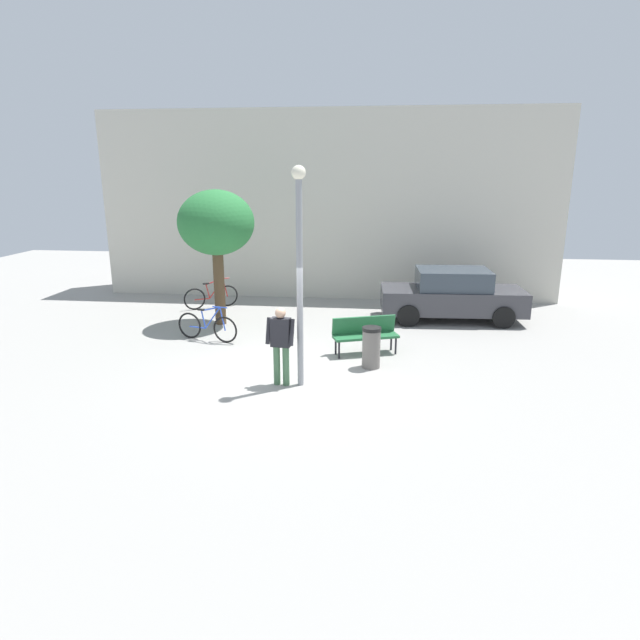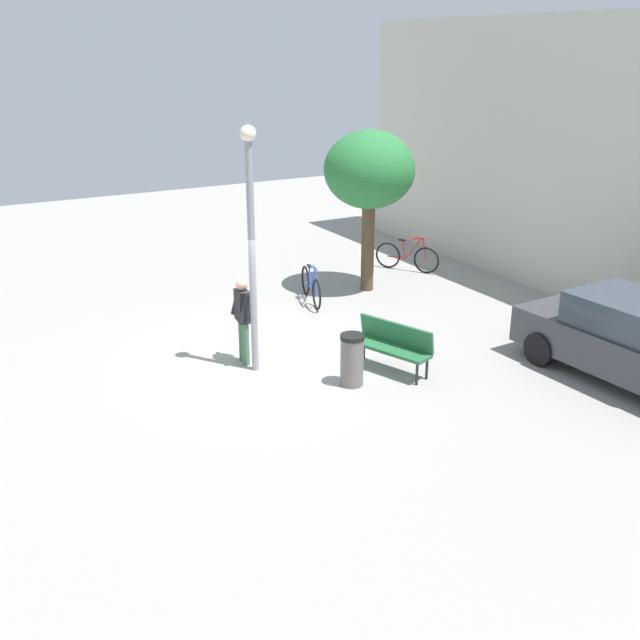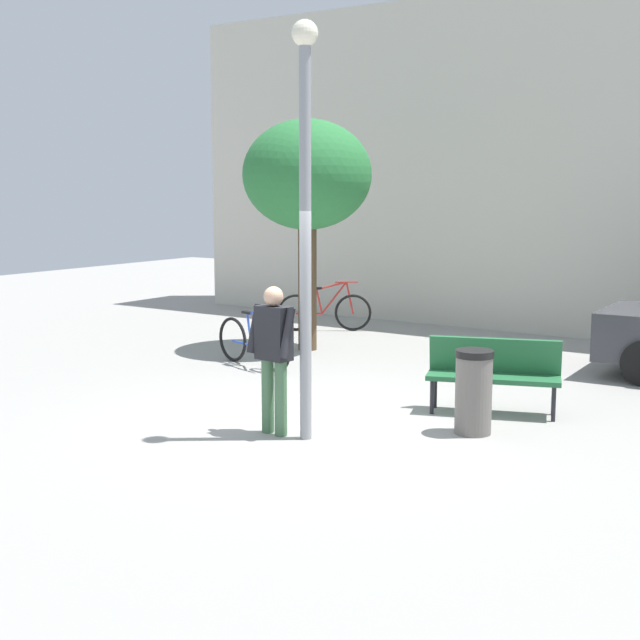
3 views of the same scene
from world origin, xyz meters
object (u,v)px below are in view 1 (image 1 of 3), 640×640
person_by_lamppost (281,341)px  trash_bin (371,347)px  bicycle_red (211,297)px  park_bench (365,332)px  bicycle_blue (207,327)px  lamppost (299,260)px  parked_car_charcoal (452,295)px  plaza_tree (216,224)px

person_by_lamppost → trash_bin: bearing=34.5°
bicycle_red → trash_bin: size_ratio=1.62×
trash_bin → park_bench: bearing=100.1°
park_bench → bicycle_blue: (-4.18, 0.58, -0.16)m
lamppost → bicycle_blue: 4.61m
person_by_lamppost → park_bench: person_by_lamppost is taller
trash_bin → lamppost: bearing=-139.9°
lamppost → trash_bin: 2.87m
bicycle_red → trash_bin: (5.34, -5.05, 0.10)m
lamppost → park_bench: bearing=60.1°
trash_bin → person_by_lamppost: bearing=-145.5°
lamppost → parked_car_charcoal: (3.75, 5.64, -1.86)m
trash_bin → plaza_tree: bearing=144.3°
person_by_lamppost → plaza_tree: 5.56m
lamppost → bicycle_blue: size_ratio=2.53×
lamppost → trash_bin: lamppost is taller
person_by_lamppost → plaza_tree: plaza_tree is taller
parked_car_charcoal → trash_bin: parked_car_charcoal is taller
lamppost → park_bench: 3.29m
person_by_lamppost → bicycle_blue: size_ratio=0.95×
bicycle_blue → parked_car_charcoal: 7.26m
parked_car_charcoal → person_by_lamppost: bearing=-126.1°
park_bench → bicycle_blue: bicycle_blue is taller
lamppost → trash_bin: size_ratio=4.67×
park_bench → plaza_tree: (-4.31, 2.23, 2.37)m
bicycle_blue → parked_car_charcoal: size_ratio=0.41×
lamppost → person_by_lamppost: bearing=-172.8°
lamppost → park_bench: lamppost is taller
plaza_tree → parked_car_charcoal: size_ratio=0.91×
lamppost → bicycle_red: 7.71m
bicycle_blue → trash_bin: size_ratio=1.84×
lamppost → plaza_tree: 5.39m
person_by_lamppost → trash_bin: (1.84, 1.27, -0.48)m
trash_bin → bicycle_red: bearing=136.6°
person_by_lamppost → parked_car_charcoal: person_by_lamppost is taller
bicycle_red → bicycle_blue: 3.62m
plaza_tree → lamppost: bearing=-55.6°
plaza_tree → bicycle_blue: 3.02m
plaza_tree → trash_bin: size_ratio=4.06×
person_by_lamppost → trash_bin: size_ratio=1.75×
parked_car_charcoal → trash_bin: bearing=-117.5°
park_bench → bicycle_blue: bearing=172.1°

